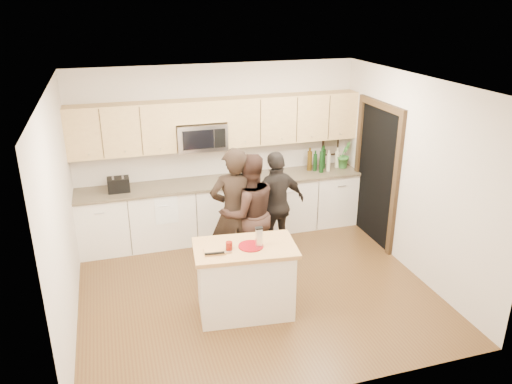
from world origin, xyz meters
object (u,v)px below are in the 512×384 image
object	(u,v)px
woman_left	(234,212)
woman_right	(276,205)
toaster	(119,185)
island	(245,279)
woman_center	(248,214)

from	to	relation	value
woman_left	woman_right	xyz separation A→B (m)	(0.70, 0.29, -0.10)
toaster	woman_left	xyz separation A→B (m)	(1.46, -1.16, -0.14)
island	toaster	xyz separation A→B (m)	(-1.33, 2.15, 0.59)
toaster	island	bearing A→B (deg)	-58.27
toaster	woman_left	distance (m)	1.87
toaster	woman_center	xyz separation A→B (m)	(1.66, -1.16, -0.19)
toaster	woman_right	distance (m)	2.35
island	toaster	size ratio (longest dim) A/B	4.03
toaster	woman_right	xyz separation A→B (m)	(2.17, -0.87, -0.24)
island	woman_left	size ratio (longest dim) A/B	0.70
toaster	woman_center	world-z (taller)	woman_center
island	woman_right	xyz separation A→B (m)	(0.84, 1.28, 0.35)
toaster	woman_right	world-z (taller)	woman_right
woman_left	woman_right	bearing A→B (deg)	-153.78
toaster	woman_right	size ratio (longest dim) A/B	0.20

